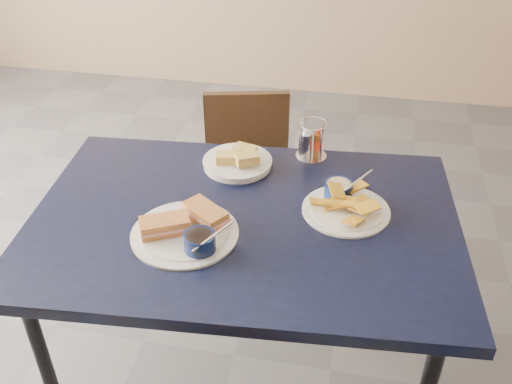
% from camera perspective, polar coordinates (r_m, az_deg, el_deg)
% --- Properties ---
extents(ground, '(6.00, 6.00, 0.00)m').
position_cam_1_polar(ground, '(2.32, -2.16, -16.00)').
color(ground, '#4E4E53').
rests_on(ground, ground).
extents(dining_table, '(1.36, 0.96, 0.75)m').
position_cam_1_polar(dining_table, '(1.77, -1.21, -4.12)').
color(dining_table, black).
rests_on(dining_table, ground).
extents(chair_far, '(0.44, 0.43, 0.78)m').
position_cam_1_polar(chair_far, '(2.51, -0.45, 2.17)').
color(chair_far, black).
rests_on(chair_far, ground).
extents(sandwich_plate, '(0.32, 0.31, 0.12)m').
position_cam_1_polar(sandwich_plate, '(1.66, -6.86, -3.67)').
color(sandwich_plate, white).
rests_on(sandwich_plate, dining_table).
extents(plantain_plate, '(0.27, 0.27, 0.12)m').
position_cam_1_polar(plantain_plate, '(1.78, 8.81, -1.04)').
color(plantain_plate, white).
rests_on(plantain_plate, dining_table).
extents(bread_basket, '(0.23, 0.23, 0.07)m').
position_cam_1_polar(bread_basket, '(1.96, -1.81, 3.07)').
color(bread_basket, white).
rests_on(bread_basket, dining_table).
extents(condiment_caddy, '(0.11, 0.11, 0.14)m').
position_cam_1_polar(condiment_caddy, '(2.01, 5.47, 4.95)').
color(condiment_caddy, silver).
rests_on(condiment_caddy, dining_table).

